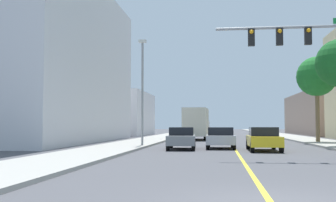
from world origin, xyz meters
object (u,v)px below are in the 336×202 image
Objects in this scene: street_lamp at (142,86)px; car_gray at (182,138)px; traffic_signal_mast at (326,54)px; palm_far at (317,77)px; car_yellow at (263,139)px; delivery_truck at (197,123)px; car_silver at (221,138)px.

street_lamp is 5.39m from car_gray.
street_lamp is at bearing 138.66° from traffic_signal_mast.
car_gray is at bearing -137.53° from palm_far.
car_yellow is at bearing 111.28° from traffic_signal_mast.
street_lamp is 1.04× the size of palm_far.
palm_far reaches higher than car_gray.
street_lamp is 15.25m from delivery_truck.
traffic_signal_mast is at bearing -71.36° from delivery_truck.
car_gray is 17.11m from delivery_truck.
delivery_truck is at bearing 105.58° from car_yellow.
traffic_signal_mast is at bearing -58.97° from car_silver.
traffic_signal_mast reaches higher than car_gray.
car_silver is (5.66, -1.20, -3.70)m from street_lamp.
palm_far is (14.11, 7.68, 1.37)m from street_lamp.
car_yellow is 18.77m from delivery_truck.
street_lamp is at bearing -100.80° from delivery_truck.
car_yellow reaches higher than car_silver.
traffic_signal_mast is at bearing -45.38° from car_gray.
palm_far is 13.60m from delivery_truck.
delivery_truck is at bearing 77.79° from street_lamp.
car_gray is 0.97× the size of car_yellow.
palm_far is (3.50, 17.02, 0.79)m from traffic_signal_mast.
car_gray is 1.09× the size of car_silver.
street_lamp is at bearing 167.72° from car_silver.
street_lamp reaches higher than delivery_truck.
traffic_signal_mast is 14.16m from street_lamp.
car_yellow is at bearing -72.74° from delivery_truck.
car_gray is at bearing -88.86° from delivery_truck.
car_yellow is at bearing -22.08° from street_lamp.
car_gray is at bearing 137.37° from traffic_signal_mast.
palm_far is 0.92× the size of delivery_truck.
car_gray is at bearing -154.98° from car_silver.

